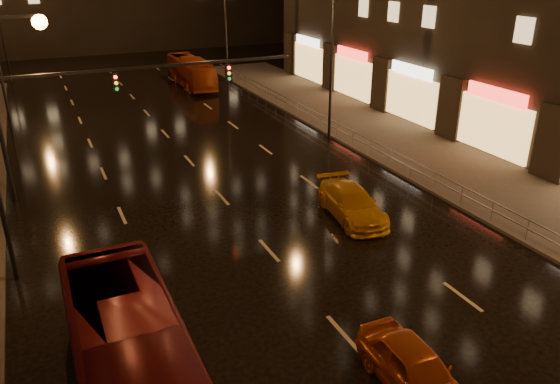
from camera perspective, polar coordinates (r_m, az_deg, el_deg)
name	(u,v)px	position (r m, az deg, el deg)	size (l,w,h in m)	color
ground	(199,172)	(31.46, -8.47, 2.12)	(140.00, 140.00, 0.00)	black
sidewalk_right	(445,164)	(33.55, 16.87, 2.84)	(7.00, 70.00, 0.15)	#38332D
traffic_signal	(96,99)	(29.18, -18.69, 9.21)	(15.31, 0.32, 6.20)	black
railing_right	(370,143)	(33.56, 9.43, 5.05)	(0.05, 56.00, 1.00)	#99999E
bus_curb	(191,72)	(53.22, -9.30, 12.31)	(2.23, 9.54, 2.66)	#A43910
taxi_near	(415,370)	(16.38, 13.90, -17.60)	(1.67, 4.15, 1.42)	#BB4711
taxi_far	(352,204)	(25.60, 7.55, -1.21)	(1.98, 4.88, 1.42)	orange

